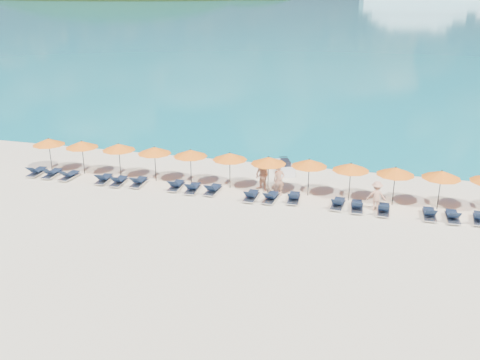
# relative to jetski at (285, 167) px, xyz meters

# --- Properties ---
(ground) EXTENTS (1400.00, 1400.00, 0.00)m
(ground) POSITION_rel_jetski_xyz_m (-1.51, -8.52, -0.36)
(ground) COLOR beige
(headland_main) EXTENTS (374.00, 242.00, 126.50)m
(headland_main) POSITION_rel_jetski_xyz_m (-301.51, 531.48, -38.36)
(headland_main) COLOR black
(headland_main) RESTS_ON ground
(headland_small) EXTENTS (162.00, 126.00, 85.50)m
(headland_small) POSITION_rel_jetski_xyz_m (-151.51, 551.48, -35.36)
(headland_small) COLOR black
(headland_small) RESTS_ON ground
(jetski) EXTENTS (1.79, 2.60, 0.87)m
(jetski) POSITION_rel_jetski_xyz_m (0.00, 0.00, 0.00)
(jetski) COLOR silver
(jetski) RESTS_ON ground
(beachgoer_a) EXTENTS (0.80, 0.71, 1.85)m
(beachgoer_a) POSITION_rel_jetski_xyz_m (0.48, -4.21, 0.57)
(beachgoer_a) COLOR tan
(beachgoer_a) RESTS_ON ground
(beachgoer_b) EXTENTS (1.06, 0.93, 1.89)m
(beachgoer_b) POSITION_rel_jetski_xyz_m (-0.65, -3.72, 0.59)
(beachgoer_b) COLOR tan
(beachgoer_b) RESTS_ON ground
(beachgoer_c) EXTENTS (1.09, 0.53, 1.66)m
(beachgoer_c) POSITION_rel_jetski_xyz_m (6.06, -4.95, 0.47)
(beachgoer_c) COLOR tan
(beachgoer_c) RESTS_ON ground
(umbrella_0) EXTENTS (2.10, 2.10, 2.28)m
(umbrella_0) POSITION_rel_jetski_xyz_m (-14.99, -4.00, 1.66)
(umbrella_0) COLOR black
(umbrella_0) RESTS_ON ground
(umbrella_1) EXTENTS (2.10, 2.10, 2.28)m
(umbrella_1) POSITION_rel_jetski_xyz_m (-12.56, -3.96, 1.66)
(umbrella_1) COLOR black
(umbrella_1) RESTS_ON ground
(umbrella_2) EXTENTS (2.10, 2.10, 2.28)m
(umbrella_2) POSITION_rel_jetski_xyz_m (-9.98, -3.87, 1.66)
(umbrella_2) COLOR black
(umbrella_2) RESTS_ON ground
(umbrella_3) EXTENTS (2.10, 2.10, 2.28)m
(umbrella_3) POSITION_rel_jetski_xyz_m (-7.49, -3.91, 1.66)
(umbrella_3) COLOR black
(umbrella_3) RESTS_ON ground
(umbrella_4) EXTENTS (2.10, 2.10, 2.28)m
(umbrella_4) POSITION_rel_jetski_xyz_m (-5.13, -3.86, 1.66)
(umbrella_4) COLOR black
(umbrella_4) RESTS_ON ground
(umbrella_5) EXTENTS (2.10, 2.10, 2.28)m
(umbrella_5) POSITION_rel_jetski_xyz_m (-2.62, -3.85, 1.66)
(umbrella_5) COLOR black
(umbrella_5) RESTS_ON ground
(umbrella_6) EXTENTS (2.10, 2.10, 2.28)m
(umbrella_6) POSITION_rel_jetski_xyz_m (-0.22, -3.99, 1.66)
(umbrella_6) COLOR black
(umbrella_6) RESTS_ON ground
(umbrella_7) EXTENTS (2.10, 2.10, 2.28)m
(umbrella_7) POSITION_rel_jetski_xyz_m (2.15, -3.79, 1.66)
(umbrella_7) COLOR black
(umbrella_7) RESTS_ON ground
(umbrella_8) EXTENTS (2.10, 2.10, 2.28)m
(umbrella_8) POSITION_rel_jetski_xyz_m (4.52, -3.89, 1.66)
(umbrella_8) COLOR black
(umbrella_8) RESTS_ON ground
(umbrella_9) EXTENTS (2.10, 2.10, 2.28)m
(umbrella_9) POSITION_rel_jetski_xyz_m (6.94, -3.95, 1.66)
(umbrella_9) COLOR black
(umbrella_9) RESTS_ON ground
(umbrella_10) EXTENTS (2.10, 2.10, 2.28)m
(umbrella_10) POSITION_rel_jetski_xyz_m (9.33, -3.87, 1.66)
(umbrella_10) COLOR black
(umbrella_10) RESTS_ON ground
(lounger_0) EXTENTS (0.75, 1.74, 0.66)m
(lounger_0) POSITION_rel_jetski_xyz_m (-15.43, -5.01, -0.12)
(lounger_0) COLOR silver
(lounger_0) RESTS_ON ground
(lounger_1) EXTENTS (0.70, 1.73, 0.66)m
(lounger_1) POSITION_rel_jetski_xyz_m (-14.27, -5.04, -0.12)
(lounger_1) COLOR silver
(lounger_1) RESTS_ON ground
(lounger_2) EXTENTS (0.67, 1.72, 0.66)m
(lounger_2) POSITION_rel_jetski_xyz_m (-12.96, -5.10, -0.12)
(lounger_2) COLOR silver
(lounger_2) RESTS_ON ground
(lounger_3) EXTENTS (0.79, 1.75, 0.66)m
(lounger_3) POSITION_rel_jetski_xyz_m (-10.51, -5.07, -0.12)
(lounger_3) COLOR silver
(lounger_3) RESTS_ON ground
(lounger_4) EXTENTS (0.75, 1.74, 0.66)m
(lounger_4) POSITION_rel_jetski_xyz_m (-9.42, -5.17, -0.12)
(lounger_4) COLOR silver
(lounger_4) RESTS_ON ground
(lounger_5) EXTENTS (0.72, 1.73, 0.66)m
(lounger_5) POSITION_rel_jetski_xyz_m (-8.16, -4.99, -0.12)
(lounger_5) COLOR silver
(lounger_5) RESTS_ON ground
(lounger_6) EXTENTS (0.70, 1.73, 0.66)m
(lounger_6) POSITION_rel_jetski_xyz_m (-5.71, -4.93, -0.12)
(lounger_6) COLOR silver
(lounger_6) RESTS_ON ground
(lounger_7) EXTENTS (0.75, 1.74, 0.66)m
(lounger_7) POSITION_rel_jetski_xyz_m (-4.57, -5.09, -0.12)
(lounger_7) COLOR silver
(lounger_7) RESTS_ON ground
(lounger_8) EXTENTS (0.68, 1.72, 0.66)m
(lounger_8) POSITION_rel_jetski_xyz_m (-3.34, -4.98, -0.12)
(lounger_8) COLOR silver
(lounger_8) RESTS_ON ground
(lounger_9) EXTENTS (0.64, 1.71, 0.66)m
(lounger_9) POSITION_rel_jetski_xyz_m (-0.89, -5.32, -0.12)
(lounger_9) COLOR silver
(lounger_9) RESTS_ON ground
(lounger_10) EXTENTS (0.73, 1.74, 0.66)m
(lounger_10) POSITION_rel_jetski_xyz_m (0.25, -5.25, -0.12)
(lounger_10) COLOR silver
(lounger_10) RESTS_ON ground
(lounger_11) EXTENTS (0.74, 1.74, 0.66)m
(lounger_11) POSITION_rel_jetski_xyz_m (1.52, -4.96, -0.12)
(lounger_11) COLOR silver
(lounger_11) RESTS_ON ground
(lounger_12) EXTENTS (0.73, 1.74, 0.66)m
(lounger_12) POSITION_rel_jetski_xyz_m (4.04, -5.15, -0.12)
(lounger_12) COLOR silver
(lounger_12) RESTS_ON ground
(lounger_13) EXTENTS (0.77, 1.75, 0.66)m
(lounger_13) POSITION_rel_jetski_xyz_m (5.09, -5.27, -0.12)
(lounger_13) COLOR silver
(lounger_13) RESTS_ON ground
(lounger_14) EXTENTS (0.65, 1.71, 0.66)m
(lounger_14) POSITION_rel_jetski_xyz_m (6.50, -5.31, -0.12)
(lounger_14) COLOR silver
(lounger_14) RESTS_ON ground
(lounger_15) EXTENTS (0.70, 1.73, 0.66)m
(lounger_15) POSITION_rel_jetski_xyz_m (8.86, -5.27, -0.12)
(lounger_15) COLOR silver
(lounger_15) RESTS_ON ground
(lounger_16) EXTENTS (0.71, 1.73, 0.66)m
(lounger_16) POSITION_rel_jetski_xyz_m (10.01, -5.29, -0.12)
(lounger_16) COLOR silver
(lounger_16) RESTS_ON ground
(lounger_17) EXTENTS (0.74, 1.74, 0.66)m
(lounger_17) POSITION_rel_jetski_xyz_m (11.35, -5.14, -0.12)
(lounger_17) COLOR silver
(lounger_17) RESTS_ON ground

